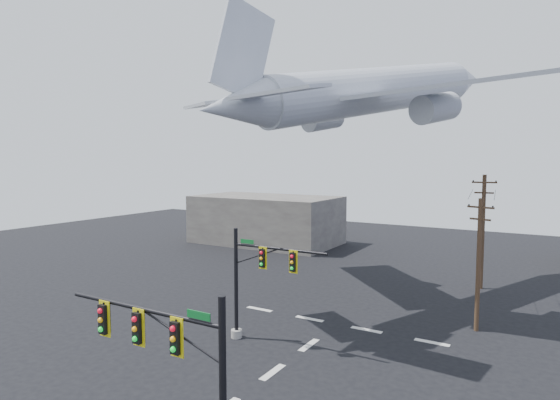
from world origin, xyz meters
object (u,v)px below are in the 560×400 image
Objects in this scene: utility_pole_a at (479,262)px; airliner at (375,92)px; utility_pole_b at (483,229)px; signal_mast_near at (178,376)px; signal_mast_far at (254,282)px.

utility_pole_a is 14.57m from airliner.
airliner reaches higher than utility_pole_b.
signal_mast_near is 12.35m from signal_mast_far.
utility_pole_b is at bearing 113.59° from utility_pole_a.
signal_mast_far reaches higher than signal_mast_near.
signal_mast_near is 26.74m from airliner.
signal_mast_far is at bearing -172.93° from airliner.
signal_mast_near is 20.91m from utility_pole_a.
airliner is (-2.03, 23.82, 11.98)m from signal_mast_near.
utility_pole_a is at bearing -88.80° from utility_pole_b.
airliner is at bearing 94.87° from signal_mast_near.
utility_pole_a is (10.93, 8.58, 0.79)m from signal_mast_far.
utility_pole_b is 14.53m from airliner.
airliner is (-8.20, 3.86, 11.41)m from utility_pole_a.
signal_mast_near is 0.23× the size of airliner.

